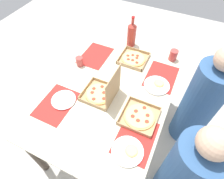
# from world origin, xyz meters

# --- Properties ---
(ground_plane) EXTENTS (6.00, 6.00, 0.00)m
(ground_plane) POSITION_xyz_m (0.00, 0.00, 0.00)
(ground_plane) COLOR beige
(dining_table) EXTENTS (1.48, 0.99, 0.74)m
(dining_table) POSITION_xyz_m (0.00, 0.00, 0.64)
(dining_table) COLOR #3F3328
(dining_table) RESTS_ON ground_plane
(placemat_near_left) EXTENTS (0.36, 0.26, 0.00)m
(placemat_near_left) POSITION_xyz_m (-0.33, -0.34, 0.74)
(placemat_near_left) COLOR red
(placemat_near_left) RESTS_ON dining_table
(placemat_near_right) EXTENTS (0.36, 0.26, 0.00)m
(placemat_near_right) POSITION_xyz_m (0.33, -0.34, 0.74)
(placemat_near_right) COLOR red
(placemat_near_right) RESTS_ON dining_table
(placemat_far_left) EXTENTS (0.36, 0.26, 0.00)m
(placemat_far_left) POSITION_xyz_m (-0.33, 0.34, 0.74)
(placemat_far_left) COLOR red
(placemat_far_left) RESTS_ON dining_table
(placemat_far_right) EXTENTS (0.36, 0.26, 0.00)m
(placemat_far_right) POSITION_xyz_m (0.33, 0.34, 0.74)
(placemat_far_right) COLOR red
(placemat_far_right) RESTS_ON dining_table
(pizza_box_corner_right) EXTENTS (0.26, 0.27, 0.30)m
(pizza_box_corner_right) POSITION_xyz_m (0.10, -0.05, 0.79)
(pizza_box_corner_right) COLOR tan
(pizza_box_corner_right) RESTS_ON dining_table
(pizza_box_corner_left) EXTENTS (0.27, 0.27, 0.04)m
(pizza_box_corner_left) POSITION_xyz_m (0.16, 0.31, 0.75)
(pizza_box_corner_left) COLOR tan
(pizza_box_corner_left) RESTS_ON dining_table
(pizza_box_center) EXTENTS (0.27, 0.27, 0.04)m
(pizza_box_center) POSITION_xyz_m (-0.44, 0.03, 0.75)
(pizza_box_center) COLOR tan
(pizza_box_center) RESTS_ON dining_table
(plate_near_left) EXTENTS (0.20, 0.20, 0.02)m
(plate_near_left) POSITION_xyz_m (0.28, -0.31, 0.75)
(plate_near_left) COLOR white
(plate_near_left) RESTS_ON dining_table
(plate_far_left) EXTENTS (0.22, 0.22, 0.03)m
(plate_far_left) POSITION_xyz_m (0.45, 0.33, 0.75)
(plate_far_left) COLOR white
(plate_far_left) RESTS_ON dining_table
(plate_near_right) EXTENTS (0.23, 0.23, 0.03)m
(plate_near_right) POSITION_xyz_m (-0.20, 0.34, 0.75)
(plate_near_right) COLOR white
(plate_near_right) RESTS_ON dining_table
(soda_bottle) EXTENTS (0.09, 0.09, 0.32)m
(soda_bottle) POSITION_xyz_m (-0.65, -0.09, 0.87)
(soda_bottle) COLOR #B2382D
(soda_bottle) RESTS_ON dining_table
(cup_clear_right) EXTENTS (0.07, 0.07, 0.09)m
(cup_clear_right) POSITION_xyz_m (-0.15, -0.41, 0.79)
(cup_clear_right) COLOR #BF4742
(cup_clear_right) RESTS_ON dining_table
(cup_spare) EXTENTS (0.08, 0.08, 0.11)m
(cup_spare) POSITION_xyz_m (-0.61, 0.38, 0.79)
(cup_spare) COLOR #BF4742
(cup_spare) RESTS_ON dining_table
(fork_by_near_left) EXTENTS (0.19, 0.05, 0.00)m
(fork_by_near_left) POSITION_xyz_m (0.57, 0.11, 0.74)
(fork_by_near_left) COLOR #B7B7BC
(fork_by_near_left) RESTS_ON dining_table
(knife_by_far_left) EXTENTS (0.18, 0.14, 0.00)m
(knife_by_far_left) POSITION_xyz_m (0.39, -0.10, 0.74)
(knife_by_far_left) COLOR #B7B7BC
(knife_by_far_left) RESTS_ON dining_table
(knife_by_near_right) EXTENTS (0.04, 0.21, 0.00)m
(knife_by_near_right) POSITION_xyz_m (0.61, -0.21, 0.74)
(knife_by_near_right) COLOR #B7B7BC
(knife_by_near_right) RESTS_ON dining_table
(diner_left_seat) EXTENTS (0.32, 0.32, 1.20)m
(diner_left_seat) POSITION_xyz_m (-0.33, 0.75, 0.54)
(diner_left_seat) COLOR #33598C
(diner_left_seat) RESTS_ON ground_plane
(diner_right_seat) EXTENTS (0.32, 0.32, 1.15)m
(diner_right_seat) POSITION_xyz_m (0.33, 0.75, 0.52)
(diner_right_seat) COLOR #33598C
(diner_right_seat) RESTS_ON ground_plane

